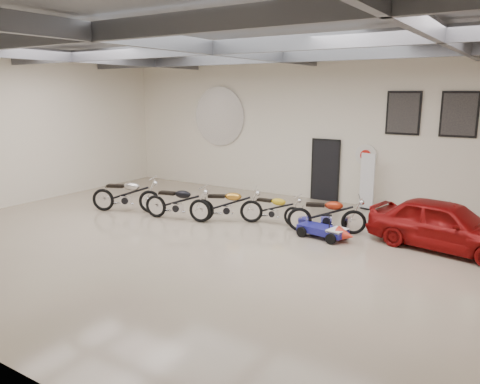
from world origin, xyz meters
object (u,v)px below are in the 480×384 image
Objects in this scene: go_kart at (327,228)px; vintage_car at (445,225)px; motorcycle_yellow at (273,208)px; banner_stand at (367,181)px; motorcycle_red at (327,214)px; motorcycle_black at (177,202)px; motorcycle_silver at (126,194)px; motorcycle_gold at (227,204)px.

vintage_car is (2.69, 0.76, 0.33)m from go_kart.
motorcycle_yellow is at bearing 175.26° from go_kart.
banner_stand reaches higher than motorcycle_red.
motorcycle_silver is at bearing 173.00° from motorcycle_black.
motorcycle_black is at bearing 177.41° from motorcycle_gold.
banner_stand is at bearing 24.66° from motorcycle_gold.
motorcycle_gold reaches higher than go_kart.
motorcycle_black is 4.53m from go_kart.
motorcycle_gold is 1.36m from motorcycle_yellow.
banner_stand is at bearing 11.85° from motorcycle_silver.
motorcycle_black is at bearing 173.36° from motorcycle_red.
motorcycle_silver is 1.09× the size of motorcycle_gold.
vintage_car is (9.15, 1.55, 0.03)m from motorcycle_silver.
banner_stand is 4.08m from vintage_car.
motorcycle_red is at bearing -2.46° from motorcycle_yellow.
vintage_car is at bearing 25.74° from go_kart.
banner_stand reaches higher than motorcycle_black.
banner_stand reaches higher than motorcycle_silver.
motorcycle_yellow is (4.61, 1.27, -0.11)m from motorcycle_silver.
motorcycle_yellow is at bearing -103.26° from banner_stand.
motorcycle_yellow is 1.92m from go_kart.
vintage_car is (4.54, 0.28, 0.14)m from motorcycle_yellow.
go_kart is at bearing -16.48° from motorcycle_silver.
motorcycle_black is 4.40m from motorcycle_red.
motorcycle_black reaches higher than motorcycle_red.
banner_stand is 1.01× the size of motorcycle_yellow.
go_kart is (0.23, -0.51, -0.25)m from motorcycle_red.
motorcycle_red is (1.62, 0.03, 0.06)m from motorcycle_yellow.
motorcycle_red reaches higher than motorcycle_gold.
go_kart is 0.44× the size of vintage_car.
motorcycle_yellow is (-1.70, -3.19, -0.45)m from banner_stand.
motorcycle_silver is (-6.31, -4.47, -0.34)m from banner_stand.
banner_stand reaches higher than go_kart.
motorcycle_silver is 9.28m from vintage_car.
motorcycle_gold is at bearing 12.97° from motorcycle_black.
vintage_car is at bearing -18.93° from motorcycle_gold.
motorcycle_gold is at bearing 168.83° from motorcycle_red.
motorcycle_red is 0.57× the size of vintage_car.
motorcycle_yellow is 0.51× the size of vintage_car.
motorcycle_gold is (-2.96, -3.71, -0.39)m from banner_stand.
banner_stand is 0.83× the size of motorcycle_silver.
motorcycle_gold is at bearing -10.72° from motorcycle_silver.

